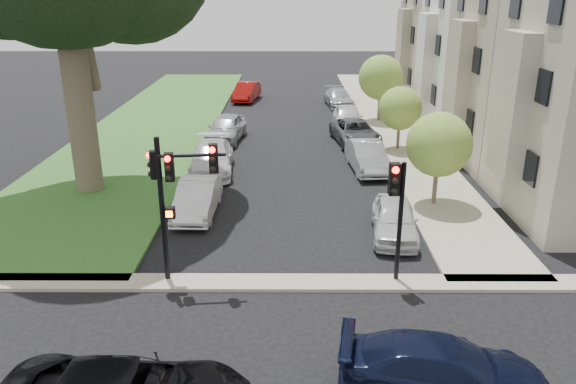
{
  "coord_description": "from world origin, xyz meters",
  "views": [
    {
      "loc": [
        0.08,
        -13.54,
        8.8
      ],
      "look_at": [
        0.0,
        5.0,
        2.0
      ],
      "focal_mm": 35.0,
      "sensor_mm": 36.0,
      "label": 1
    }
  ],
  "objects_px": {
    "small_tree_b": "(400,108)",
    "small_tree_c": "(381,78)",
    "car_parked_2": "(355,132)",
    "car_parked_3": "(347,118)",
    "small_tree_a": "(439,145)",
    "car_cross_far": "(444,370)",
    "car_parked_6": "(212,158)",
    "car_parked_7": "(226,128)",
    "traffic_signal_main": "(173,185)",
    "car_parked_0": "(394,219)",
    "traffic_signal_secondary": "(397,201)",
    "car_parked_1": "(367,157)",
    "car_parked_9": "(247,92)",
    "car_parked_5": "(197,198)",
    "car_parked_4": "(339,98)"
  },
  "relations": [
    {
      "from": "small_tree_b",
      "to": "car_parked_3",
      "type": "relative_size",
      "value": 0.79
    },
    {
      "from": "small_tree_c",
      "to": "traffic_signal_main",
      "type": "distance_m",
      "value": 24.49
    },
    {
      "from": "small_tree_a",
      "to": "car_parked_5",
      "type": "height_order",
      "value": "small_tree_a"
    },
    {
      "from": "traffic_signal_secondary",
      "to": "car_parked_7",
      "type": "bearing_deg",
      "value": 112.35
    },
    {
      "from": "car_parked_3",
      "to": "car_parked_9",
      "type": "xyz_separation_m",
      "value": [
        -7.3,
        9.83,
        -0.05
      ]
    },
    {
      "from": "car_parked_4",
      "to": "car_parked_6",
      "type": "height_order",
      "value": "car_parked_6"
    },
    {
      "from": "car_parked_7",
      "to": "car_parked_9",
      "type": "xyz_separation_m",
      "value": [
        0.31,
        12.78,
        -0.06
      ]
    },
    {
      "from": "traffic_signal_main",
      "to": "car_parked_6",
      "type": "distance_m",
      "value": 11.45
    },
    {
      "from": "car_parked_4",
      "to": "car_parked_6",
      "type": "bearing_deg",
      "value": -120.35
    },
    {
      "from": "car_parked_0",
      "to": "car_parked_3",
      "type": "bearing_deg",
      "value": 96.85
    },
    {
      "from": "small_tree_a",
      "to": "traffic_signal_secondary",
      "type": "height_order",
      "value": "small_tree_a"
    },
    {
      "from": "small_tree_c",
      "to": "car_parked_2",
      "type": "distance_m",
      "value": 6.7
    },
    {
      "from": "car_cross_far",
      "to": "car_parked_5",
      "type": "relative_size",
      "value": 1.1
    },
    {
      "from": "car_cross_far",
      "to": "car_parked_6",
      "type": "height_order",
      "value": "car_parked_6"
    },
    {
      "from": "traffic_signal_secondary",
      "to": "car_parked_1",
      "type": "relative_size",
      "value": 0.89
    },
    {
      "from": "traffic_signal_secondary",
      "to": "car_parked_9",
      "type": "relative_size",
      "value": 0.89
    },
    {
      "from": "car_parked_0",
      "to": "car_parked_3",
      "type": "height_order",
      "value": "car_parked_3"
    },
    {
      "from": "small_tree_c",
      "to": "car_cross_far",
      "type": "relative_size",
      "value": 0.96
    },
    {
      "from": "small_tree_a",
      "to": "small_tree_c",
      "type": "xyz_separation_m",
      "value": [
        -0.0,
        15.93,
        0.33
      ]
    },
    {
      "from": "car_parked_9",
      "to": "car_cross_far",
      "type": "bearing_deg",
      "value": -69.8
    },
    {
      "from": "car_parked_5",
      "to": "car_parked_6",
      "type": "relative_size",
      "value": 0.85
    },
    {
      "from": "car_parked_1",
      "to": "car_parked_6",
      "type": "xyz_separation_m",
      "value": [
        -7.83,
        -0.3,
        0.0
      ]
    },
    {
      "from": "small_tree_c",
      "to": "car_parked_0",
      "type": "bearing_deg",
      "value": -96.72
    },
    {
      "from": "traffic_signal_secondary",
      "to": "car_cross_far",
      "type": "relative_size",
      "value": 0.84
    },
    {
      "from": "small_tree_c",
      "to": "car_parked_5",
      "type": "xyz_separation_m",
      "value": [
        -9.91,
        -16.94,
        -2.31
      ]
    },
    {
      "from": "small_tree_b",
      "to": "small_tree_c",
      "type": "height_order",
      "value": "small_tree_c"
    },
    {
      "from": "small_tree_a",
      "to": "traffic_signal_main",
      "type": "bearing_deg",
      "value": -145.63
    },
    {
      "from": "car_parked_5",
      "to": "car_cross_far",
      "type": "bearing_deg",
      "value": -55.1
    },
    {
      "from": "small_tree_c",
      "to": "traffic_signal_main",
      "type": "relative_size",
      "value": 0.96
    },
    {
      "from": "car_parked_2",
      "to": "car_parked_6",
      "type": "height_order",
      "value": "car_parked_6"
    },
    {
      "from": "small_tree_c",
      "to": "traffic_signal_main",
      "type": "xyz_separation_m",
      "value": [
        -9.63,
        -22.51,
        0.23
      ]
    },
    {
      "from": "small_tree_b",
      "to": "car_parked_7",
      "type": "distance_m",
      "value": 10.35
    },
    {
      "from": "small_tree_b",
      "to": "small_tree_c",
      "type": "xyz_separation_m",
      "value": [
        -0.0,
        7.33,
        0.6
      ]
    },
    {
      "from": "car_parked_2",
      "to": "car_parked_9",
      "type": "bearing_deg",
      "value": 111.51
    },
    {
      "from": "car_parked_5",
      "to": "car_parked_9",
      "type": "height_order",
      "value": "car_parked_9"
    },
    {
      "from": "car_parked_1",
      "to": "car_parked_6",
      "type": "relative_size",
      "value": 0.88
    },
    {
      "from": "car_parked_5",
      "to": "car_parked_2",
      "type": "bearing_deg",
      "value": 56.55
    },
    {
      "from": "traffic_signal_secondary",
      "to": "car_parked_7",
      "type": "height_order",
      "value": "traffic_signal_secondary"
    },
    {
      "from": "car_parked_1",
      "to": "car_parked_2",
      "type": "height_order",
      "value": "car_parked_1"
    },
    {
      "from": "car_cross_far",
      "to": "car_parked_4",
      "type": "relative_size",
      "value": 1.04
    },
    {
      "from": "traffic_signal_secondary",
      "to": "car_parked_1",
      "type": "xyz_separation_m",
      "value": [
        0.67,
        11.49,
        -2.03
      ]
    },
    {
      "from": "car_parked_5",
      "to": "small_tree_b",
      "type": "bearing_deg",
      "value": 45.25
    },
    {
      "from": "car_parked_2",
      "to": "car_parked_3",
      "type": "relative_size",
      "value": 1.09
    },
    {
      "from": "car_parked_7",
      "to": "small_tree_b",
      "type": "bearing_deg",
      "value": -5.05
    },
    {
      "from": "small_tree_a",
      "to": "small_tree_c",
      "type": "relative_size",
      "value": 0.89
    },
    {
      "from": "car_parked_6",
      "to": "car_parked_7",
      "type": "relative_size",
      "value": 1.08
    },
    {
      "from": "car_parked_4",
      "to": "traffic_signal_secondary",
      "type": "bearing_deg",
      "value": -96.67
    },
    {
      "from": "car_parked_1",
      "to": "car_parked_2",
      "type": "distance_m",
      "value": 5.2
    },
    {
      "from": "car_parked_2",
      "to": "car_parked_4",
      "type": "distance_m",
      "value": 11.16
    },
    {
      "from": "car_cross_far",
      "to": "car_parked_9",
      "type": "distance_m",
      "value": 36.0
    }
  ]
}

